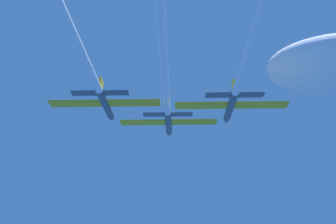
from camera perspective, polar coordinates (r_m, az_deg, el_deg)
jet_lead at (r=67.43m, az=-0.20°, el=2.03°), size 19.48×51.18×3.23m
jet_left_wing at (r=59.86m, az=-10.97°, el=5.11°), size 19.48×46.82×3.23m
jet_right_wing at (r=56.37m, az=10.90°, el=6.09°), size 19.48×53.42×3.23m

